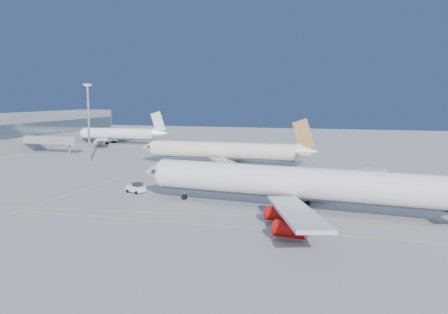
% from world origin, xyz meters
% --- Properties ---
extents(ground, '(500.00, 500.00, 0.00)m').
position_xyz_m(ground, '(0.00, 0.00, 0.00)').
color(ground, slate).
rests_on(ground, ground).
extents(terminal, '(18.40, 110.00, 15.00)m').
position_xyz_m(terminal, '(-114.93, 85.00, 7.51)').
color(terminal, gray).
rests_on(terminal, ground).
extents(jet_bridge, '(23.60, 3.60, 6.90)m').
position_xyz_m(jet_bridge, '(-93.11, 72.00, 5.17)').
color(jet_bridge, gray).
rests_on(jet_bridge, ground).
extents(taxiway_lines, '(118.86, 140.00, 0.02)m').
position_xyz_m(taxiway_lines, '(-14.71, 6.34, 0.01)').
color(taxiway_lines, '#D69E0B').
rests_on(taxiway_lines, ground).
extents(airliner_virgin, '(71.02, 63.34, 17.53)m').
position_xyz_m(airliner_virgin, '(12.64, 1.70, 5.28)').
color(airliner_virgin, white).
rests_on(airliner_virgin, ground).
extents(airliner_etihad, '(59.00, 54.69, 15.44)m').
position_xyz_m(airliner_etihad, '(-19.35, 58.84, 4.70)').
color(airliner_etihad, beige).
rests_on(airliner_etihad, ground).
extents(airliner_third, '(57.30, 52.83, 15.38)m').
position_xyz_m(airliner_third, '(-91.93, 113.99, 4.65)').
color(airliner_third, white).
rests_on(airliner_third, ground).
extents(pushback_tug, '(4.86, 3.94, 2.45)m').
position_xyz_m(pushback_tug, '(-26.11, 8.61, 1.14)').
color(pushback_tug, white).
rests_on(pushback_tug, ground).
extents(light_mast, '(2.28, 2.28, 26.35)m').
position_xyz_m(light_mast, '(-66.09, 53.99, 15.56)').
color(light_mast, gray).
rests_on(light_mast, ground).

